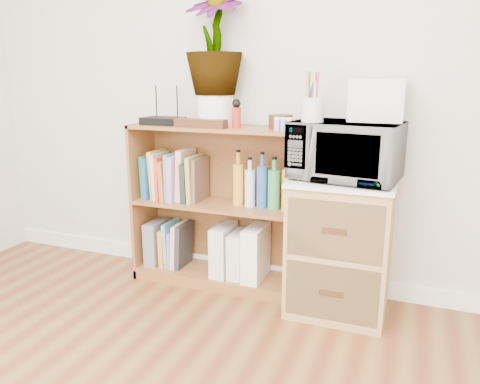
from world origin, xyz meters
The scene contains 21 objects.
skirting_board centered at (0.00, 2.24, 0.05)m, with size 4.00×0.02×0.10m, color white.
bookshelf centered at (-0.35, 2.10, 0.47)m, with size 1.00×0.30×0.95m, color brown.
wicker_unit centered at (0.40, 2.02, 0.35)m, with size 0.50×0.45×0.70m, color #9E7542.
microwave centered at (0.40, 2.02, 0.86)m, with size 0.52×0.35×0.29m, color silver.
pen_cup centered at (0.24, 1.94, 1.07)m, with size 0.11×0.11×0.12m, color silver.
small_appliance centered at (0.53, 2.11, 1.11)m, with size 0.26×0.22×0.20m, color white.
router centered at (-0.67, 2.08, 0.97)m, with size 0.23×0.16×0.04m, color black.
white_bowl centered at (-0.54, 2.07, 0.97)m, with size 0.13×0.13×0.03m, color white.
plant_pot centered at (-0.35, 2.12, 1.04)m, with size 0.20×0.20×0.17m, color white.
potted_plant centered at (-0.35, 2.12, 1.41)m, with size 0.32×0.32×0.57m, color #2A692B.
trinket_box centered at (-0.39, 2.00, 0.97)m, with size 0.29×0.07×0.05m, color #351A0E.
kokeshi_doll centered at (-0.20, 2.06, 1.01)m, with size 0.05×0.05×0.11m, color #B22516.
wooden_bowl centered at (0.03, 2.11, 0.99)m, with size 0.13×0.13×0.07m, color #3A220F.
paint_jars centered at (0.08, 2.01, 0.98)m, with size 0.12×0.04×0.06m, color pink.
file_box centered at (-0.76, 2.10, 0.20)m, with size 0.08×0.22×0.27m, color slate.
magazine_holder_left centered at (-0.30, 2.09, 0.22)m, with size 0.09×0.24×0.30m, color silver.
magazine_holder_mid centered at (-0.20, 2.09, 0.20)m, with size 0.09×0.21×0.27m, color silver.
magazine_holder_right centered at (-0.09, 2.09, 0.23)m, with size 0.10×0.25×0.32m, color white.
cookbooks centered at (-0.63, 2.10, 0.63)m, with size 0.37×0.20×0.31m.
liquor_bottles centered at (-0.05, 2.10, 0.65)m, with size 0.36×0.07×0.31m.
lower_books centered at (-0.62, 2.10, 0.20)m, with size 0.16×0.19×0.28m.
Camera 1 is at (0.74, -0.32, 1.23)m, focal length 35.00 mm.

